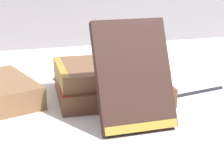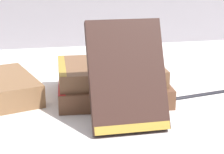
# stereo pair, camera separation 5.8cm
# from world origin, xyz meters

# --- Properties ---
(ground_plane) EXTENTS (3.00, 3.00, 0.00)m
(ground_plane) POSITION_xyz_m (0.00, 0.00, 0.00)
(ground_plane) COLOR silver
(book_flat_bottom) EXTENTS (0.21, 0.18, 0.03)m
(book_flat_bottom) POSITION_xyz_m (0.03, 0.04, 0.02)
(book_flat_bottom) COLOR brown
(book_flat_bottom) RESTS_ON ground_plane
(book_flat_top) EXTENTS (0.19, 0.16, 0.03)m
(book_flat_top) POSITION_xyz_m (0.02, 0.04, 0.05)
(book_flat_top) COLOR brown
(book_flat_top) RESTS_ON book_flat_bottom
(book_leaning_front) EXTENTS (0.11, 0.08, 0.16)m
(book_leaning_front) POSITION_xyz_m (0.03, -0.09, 0.07)
(book_leaning_front) COLOR #331E19
(book_leaning_front) RESTS_ON ground_plane
(pocket_watch) EXTENTS (0.06, 0.06, 0.01)m
(pocket_watch) POSITION_xyz_m (0.06, 0.02, 0.06)
(pocket_watch) COLOR silver
(pocket_watch) RESTS_ON book_flat_top
(reading_glasses) EXTENTS (0.10, 0.06, 0.00)m
(reading_glasses) POSITION_xyz_m (-0.01, 0.18, 0.00)
(reading_glasses) COLOR black
(reading_glasses) RESTS_ON ground_plane
(fountain_pen) EXTENTS (0.13, 0.03, 0.01)m
(fountain_pen) POSITION_xyz_m (0.20, 0.01, 0.00)
(fountain_pen) COLOR black
(fountain_pen) RESTS_ON ground_plane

